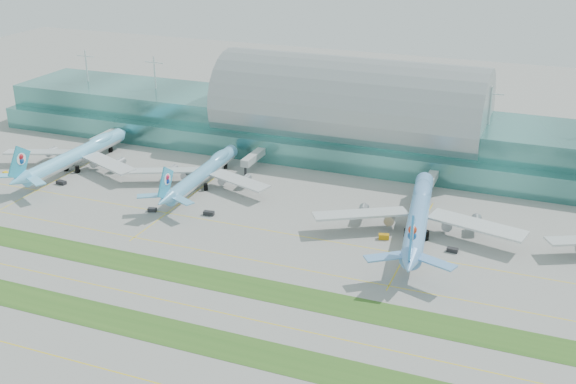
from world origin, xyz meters
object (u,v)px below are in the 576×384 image
at_px(airliner_b, 203,172).
at_px(airliner_c, 418,214).
at_px(terminal, 349,123).
at_px(airliner_a, 77,154).

xyz_separation_m(airliner_b, airliner_c, (89.15, -11.33, 1.14)).
relative_size(terminal, airliner_b, 4.92).
bearing_deg(terminal, airliner_a, -148.43).
relative_size(airliner_b, airliner_c, 0.84).
height_order(terminal, airliner_b, terminal).
bearing_deg(airliner_b, airliner_c, -9.47).
height_order(airliner_a, airliner_b, airliner_a).
distance_m(terminal, airliner_c, 85.80).
xyz_separation_m(terminal, airliner_a, (-101.21, -62.18, -7.85)).
height_order(airliner_b, airliner_c, airliner_c).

